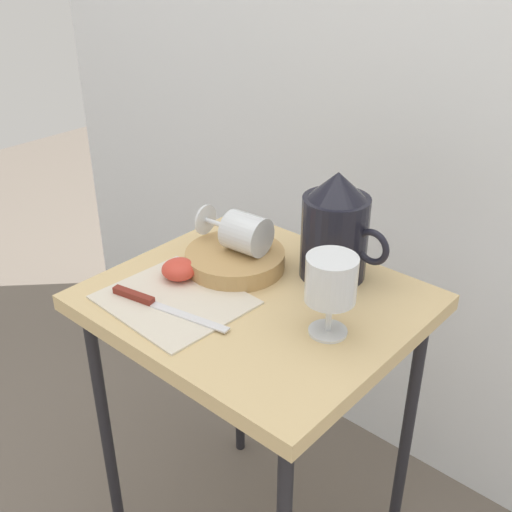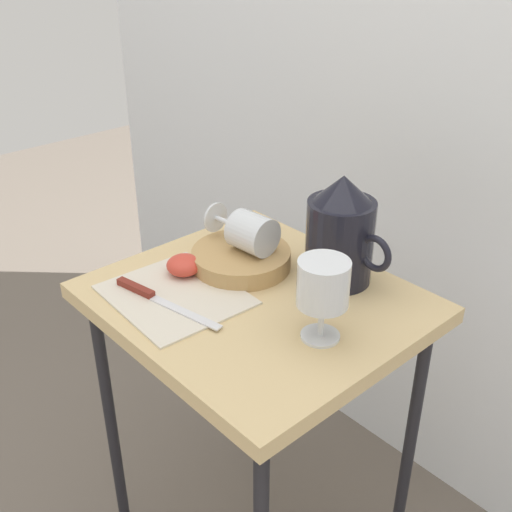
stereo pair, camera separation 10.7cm
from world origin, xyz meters
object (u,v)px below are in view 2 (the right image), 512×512
Objects in this scene: table at (256,327)px; wine_glass_tipped_near at (251,232)px; basket_tray at (241,259)px; apple_half_left at (184,265)px; pitcher at (340,239)px; wine_glass_upright at (323,287)px; knife at (152,296)px.

wine_glass_tipped_near is (-0.09, 0.06, 0.14)m from table.
basket_tray is 2.89× the size of apple_half_left.
wine_glass_tipped_near is at bearing 143.26° from table.
pitcher is (0.06, 0.15, 0.15)m from table.
apple_half_left is at bearing -114.94° from basket_tray.
table is 0.14m from basket_tray.
basket_tray is at bearing -124.15° from wine_glass_tipped_near.
basket_tray is at bearing 167.83° from wine_glass_upright.
pitcher reaches higher than wine_glass_tipped_near.
wine_glass_tipped_near is 2.23× the size of apple_half_left.
pitcher reaches higher than wine_glass_upright.
pitcher is (0.16, 0.10, 0.07)m from basket_tray.
wine_glass_tipped_near is at bearing 82.92° from knife.
wine_glass_upright is 0.26m from wine_glass_tipped_near.
wine_glass_upright is 0.59× the size of knife.
table is 3.34× the size of pitcher.
knife is at bearing -127.27° from table.
wine_glass_tipped_near reaches higher than knife.
basket_tray is at bearing -146.68° from pitcher.
basket_tray reaches higher than knife.
pitcher is at bearing 122.95° from wine_glass_upright.
table is 3.60× the size of basket_tray.
pitcher reaches higher than knife.
table is at bearing -111.68° from pitcher.
knife is (0.03, -0.09, -0.01)m from apple_half_left.
wine_glass_tipped_near is 0.22m from knife.
apple_half_left is (-0.14, -0.05, 0.09)m from table.
apple_half_left is 0.28× the size of knife.
knife is (-0.02, -0.19, -0.01)m from basket_tray.
basket_tray is 0.93× the size of pitcher.
basket_tray is 0.20m from pitcher.
apple_half_left is (-0.06, -0.12, -0.05)m from wine_glass_tipped_near.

